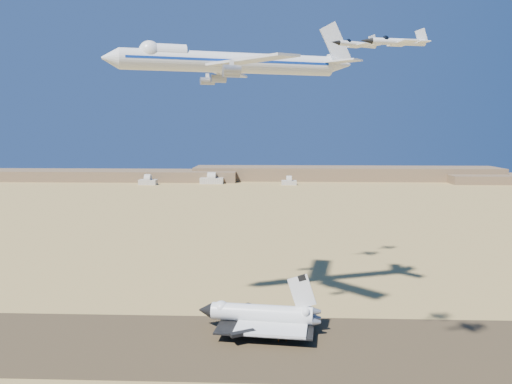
{
  "coord_description": "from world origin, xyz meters",
  "views": [
    {
      "loc": [
        23.37,
        -157.12,
        71.32
      ],
      "look_at": [
        16.73,
        8.0,
        50.21
      ],
      "focal_mm": 35.0,
      "sensor_mm": 36.0,
      "label": 1
    }
  ],
  "objects_px": {
    "shuttle": "(261,315)",
    "chase_jet_e": "(323,66)",
    "crew_c": "(281,336)",
    "chase_jet_d": "(293,65)",
    "carrier_747": "(223,62)",
    "chase_jet_b": "(397,42)",
    "crew_b": "(287,338)",
    "crew_a": "(279,340)",
    "chase_jet_a": "(356,44)"
  },
  "relations": [
    {
      "from": "chase_jet_a",
      "to": "chase_jet_e",
      "type": "distance_m",
      "value": 107.18
    },
    {
      "from": "carrier_747",
      "to": "chase_jet_d",
      "type": "distance_m",
      "value": 52.51
    },
    {
      "from": "crew_b",
      "to": "shuttle",
      "type": "bearing_deg",
      "value": 29.01
    },
    {
      "from": "shuttle",
      "to": "carrier_747",
      "type": "xyz_separation_m",
      "value": [
        -13.03,
        4.24,
        87.89
      ]
    },
    {
      "from": "crew_b",
      "to": "chase_jet_d",
      "type": "bearing_deg",
      "value": -22.92
    },
    {
      "from": "crew_a",
      "to": "chase_jet_e",
      "type": "xyz_separation_m",
      "value": [
        20.12,
        72.95,
        98.55
      ]
    },
    {
      "from": "crew_a",
      "to": "chase_jet_a",
      "type": "bearing_deg",
      "value": -139.33
    },
    {
      "from": "shuttle",
      "to": "chase_jet_e",
      "type": "xyz_separation_m",
      "value": [
        26.43,
        64.1,
        93.61
      ]
    },
    {
      "from": "crew_a",
      "to": "chase_jet_e",
      "type": "bearing_deg",
      "value": -3.08
    },
    {
      "from": "carrier_747",
      "to": "chase_jet_b",
      "type": "distance_m",
      "value": 72.29
    },
    {
      "from": "crew_b",
      "to": "chase_jet_a",
      "type": "relative_size",
      "value": 0.14
    },
    {
      "from": "carrier_747",
      "to": "shuttle",
      "type": "bearing_deg",
      "value": -36.71
    },
    {
      "from": "chase_jet_d",
      "to": "crew_c",
      "type": "bearing_deg",
      "value": -110.59
    },
    {
      "from": "carrier_747",
      "to": "crew_b",
      "type": "distance_m",
      "value": 96.06
    },
    {
      "from": "shuttle",
      "to": "carrier_747",
      "type": "relative_size",
      "value": 0.51
    },
    {
      "from": "chase_jet_b",
      "to": "chase_jet_a",
      "type": "bearing_deg",
      "value": 116.13
    },
    {
      "from": "crew_a",
      "to": "crew_c",
      "type": "height_order",
      "value": "crew_c"
    },
    {
      "from": "shuttle",
      "to": "crew_b",
      "type": "height_order",
      "value": "shuttle"
    },
    {
      "from": "carrier_747",
      "to": "chase_jet_b",
      "type": "relative_size",
      "value": 5.45
    },
    {
      "from": "shuttle",
      "to": "chase_jet_a",
      "type": "relative_size",
      "value": 3.39
    },
    {
      "from": "crew_a",
      "to": "crew_c",
      "type": "relative_size",
      "value": 0.88
    },
    {
      "from": "chase_jet_d",
      "to": "crew_a",
      "type": "bearing_deg",
      "value": -111.24
    },
    {
      "from": "carrier_747",
      "to": "chase_jet_b",
      "type": "bearing_deg",
      "value": -69.83
    },
    {
      "from": "chase_jet_a",
      "to": "chase_jet_b",
      "type": "xyz_separation_m",
      "value": [
        7.67,
        -9.22,
        -1.0
      ]
    },
    {
      "from": "crew_c",
      "to": "chase_jet_d",
      "type": "distance_m",
      "value": 112.24
    },
    {
      "from": "chase_jet_b",
      "to": "crew_b",
      "type": "bearing_deg",
      "value": 104.17
    },
    {
      "from": "chase_jet_a",
      "to": "chase_jet_d",
      "type": "distance_m",
      "value": 93.84
    },
    {
      "from": "carrier_747",
      "to": "crew_c",
      "type": "relative_size",
      "value": 48.73
    },
    {
      "from": "crew_c",
      "to": "chase_jet_d",
      "type": "xyz_separation_m",
      "value": [
        5.05,
        55.8,
        97.25
      ]
    },
    {
      "from": "crew_c",
      "to": "chase_jet_b",
      "type": "relative_size",
      "value": 0.11
    },
    {
      "from": "crew_b",
      "to": "chase_jet_e",
      "type": "height_order",
      "value": "chase_jet_e"
    },
    {
      "from": "shuttle",
      "to": "crew_b",
      "type": "bearing_deg",
      "value": -34.92
    },
    {
      "from": "crew_c",
      "to": "crew_a",
      "type": "bearing_deg",
      "value": 129.11
    },
    {
      "from": "crew_b",
      "to": "chase_jet_b",
      "type": "distance_m",
      "value": 102.67
    },
    {
      "from": "crew_a",
      "to": "crew_b",
      "type": "height_order",
      "value": "crew_b"
    },
    {
      "from": "crew_c",
      "to": "chase_jet_d",
      "type": "bearing_deg",
      "value": -38.84
    },
    {
      "from": "shuttle",
      "to": "chase_jet_e",
      "type": "bearing_deg",
      "value": 73.96
    },
    {
      "from": "carrier_747",
      "to": "crew_a",
      "type": "xyz_separation_m",
      "value": [
        19.35,
        -13.09,
        -92.83
      ]
    },
    {
      "from": "chase_jet_d",
      "to": "carrier_747",
      "type": "bearing_deg",
      "value": -134.39
    },
    {
      "from": "chase_jet_b",
      "to": "chase_jet_d",
      "type": "bearing_deg",
      "value": 87.44
    },
    {
      "from": "carrier_747",
      "to": "chase_jet_b",
      "type": "xyz_separation_m",
      "value": [
        45.31,
        -56.25,
        -2.92
      ]
    },
    {
      "from": "chase_jet_d",
      "to": "chase_jet_b",
      "type": "bearing_deg",
      "value": -94.35
    },
    {
      "from": "crew_b",
      "to": "chase_jet_e",
      "type": "distance_m",
      "value": 123.2
    },
    {
      "from": "crew_c",
      "to": "crew_b",
      "type": "bearing_deg",
      "value": -174.04
    },
    {
      "from": "carrier_747",
      "to": "chase_jet_b",
      "type": "height_order",
      "value": "carrier_747"
    },
    {
      "from": "crew_c",
      "to": "chase_jet_a",
      "type": "relative_size",
      "value": 0.14
    },
    {
      "from": "shuttle",
      "to": "crew_c",
      "type": "height_order",
      "value": "shuttle"
    },
    {
      "from": "chase_jet_b",
      "to": "shuttle",
      "type": "bearing_deg",
      "value": 108.19
    },
    {
      "from": "shuttle",
      "to": "chase_jet_d",
      "type": "distance_m",
      "value": 105.8
    },
    {
      "from": "crew_c",
      "to": "chase_jet_a",
      "type": "bearing_deg",
      "value": 171.45
    }
  ]
}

